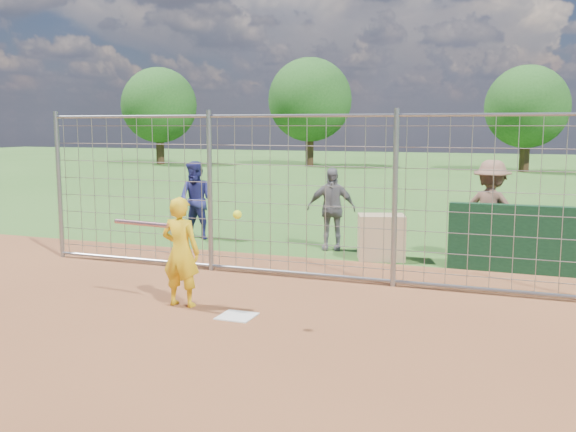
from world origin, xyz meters
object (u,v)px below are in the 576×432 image
at_px(bystander_c, 491,211).
at_px(equipment_bin, 381,237).
at_px(bystander_b, 331,209).
at_px(bystander_a, 197,200).
at_px(batter, 181,252).

height_order(bystander_c, equipment_bin, bystander_c).
bearing_deg(bystander_b, bystander_c, -13.03).
relative_size(bystander_a, equipment_bin, 2.03).
bearing_deg(bystander_b, bystander_a, 166.92).
bearing_deg(equipment_bin, bystander_b, 133.67).
height_order(bystander_a, bystander_b, bystander_a).
bearing_deg(batter, bystander_b, -99.61).
bearing_deg(bystander_a, bystander_b, 0.04).
distance_m(bystander_a, equipment_bin, 4.13).
bearing_deg(bystander_c, batter, 64.78).
bearing_deg(bystander_b, batter, -110.11).
xyz_separation_m(bystander_b, equipment_bin, (1.10, -0.58, -0.39)).
distance_m(batter, bystander_c, 5.63).
height_order(batter, bystander_b, bystander_b).
bearing_deg(bystander_a, bystander_c, 0.06).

